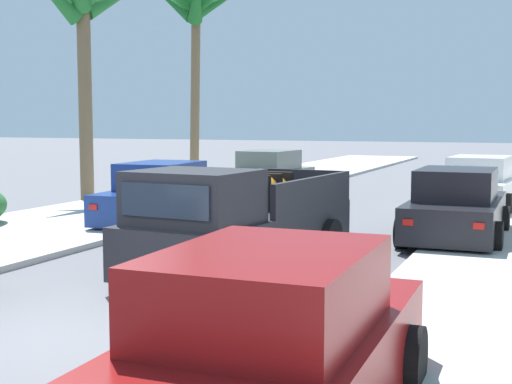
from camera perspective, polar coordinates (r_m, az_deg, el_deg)
name	(u,v)px	position (r m, az deg, el deg)	size (l,w,h in m)	color
ground_plane	(53,337)	(8.76, -16.12, -11.23)	(160.00, 160.00, 0.00)	slate
sidewalk_left	(164,203)	(21.55, -7.43, -0.87)	(4.83, 60.00, 0.12)	beige
curb_left	(194,205)	(21.06, -5.04, -1.02)	(0.16, 60.00, 0.10)	silver
curb_right	(511,221)	(18.68, 19.92, -2.21)	(0.16, 60.00, 0.10)	silver
pickup_truck	(240,224)	(11.81, -1.32, -2.58)	(2.51, 5.34, 1.80)	#28282D
car_left_near	(268,175)	(23.91, 1.01, 1.40)	(2.21, 4.34, 1.54)	slate
car_right_near	(480,185)	(21.02, 17.65, 0.53)	(2.21, 4.34, 1.54)	silver
car_left_mid	(456,208)	(15.42, 15.89, -1.22)	(2.05, 4.27, 1.54)	black
car_right_mid	(271,350)	(5.75, 1.20, -12.64)	(2.09, 4.29, 1.54)	maroon
car_right_far	(163,196)	(17.35, -7.56, -0.30)	(2.20, 4.33, 1.54)	navy
palm_tree_left_fore	(83,14)	(22.50, -13.81, 13.78)	(3.24, 4.05, 7.15)	brown
palm_tree_left_mid	(195,17)	(27.27, -4.98, 13.95)	(3.48, 3.85, 7.76)	brown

